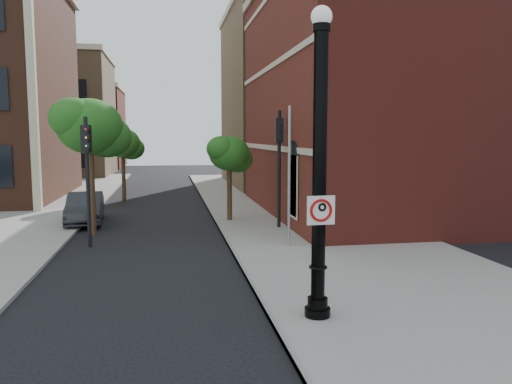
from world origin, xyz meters
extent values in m
plane|color=black|center=(0.00, 0.00, 0.00)|extent=(120.00, 120.00, 0.00)
cube|color=gray|center=(6.00, 10.00, 0.06)|extent=(8.00, 60.00, 0.12)
cube|color=gray|center=(-9.00, 18.00, 0.06)|extent=(10.00, 50.00, 0.12)
cube|color=gray|center=(2.05, 10.00, 0.07)|extent=(0.10, 60.00, 0.14)
cube|color=maroon|center=(16.00, 14.00, 6.00)|extent=(22.00, 16.00, 12.00)
cube|color=black|center=(4.96, 9.00, 2.00)|extent=(0.08, 1.40, 2.40)
cube|color=beige|center=(4.97, 14.00, 3.50)|extent=(0.06, 16.00, 0.25)
cube|color=beige|center=(4.97, 14.00, 7.50)|extent=(0.06, 16.00, 0.25)
cube|color=beige|center=(-7.00, 17.00, 7.00)|extent=(0.40, 0.40, 14.00)
cube|color=#8F734E|center=(-12.00, 44.00, 6.00)|extent=(12.00, 12.00, 12.00)
cube|color=maroon|center=(-12.00, 58.00, 5.00)|extent=(12.00, 12.00, 10.00)
cube|color=#8F734E|center=(16.00, 30.00, 7.00)|extent=(22.00, 14.00, 14.00)
cylinder|color=black|center=(3.06, -0.70, 0.15)|extent=(0.57, 0.57, 0.31)
cylinder|color=black|center=(3.06, -0.70, 0.41)|extent=(0.45, 0.45, 0.26)
cylinder|color=black|center=(3.06, -0.70, 3.27)|extent=(0.31, 0.31, 5.93)
torus|color=black|center=(3.06, -0.70, 1.23)|extent=(0.41, 0.41, 0.06)
cylinder|color=black|center=(3.06, -0.70, 6.32)|extent=(0.37, 0.37, 0.15)
sphere|color=silver|center=(3.06, -0.70, 6.55)|extent=(0.45, 0.45, 0.45)
cube|color=white|center=(3.05, -0.88, 2.51)|extent=(0.63, 0.05, 0.62)
cube|color=black|center=(3.05, -0.88, 2.80)|extent=(0.62, 0.03, 0.05)
cube|color=black|center=(3.05, -0.88, 2.22)|extent=(0.62, 0.03, 0.05)
cube|color=black|center=(2.77, -0.89, 2.51)|extent=(0.05, 0.01, 0.62)
cube|color=black|center=(3.34, -0.86, 2.51)|extent=(0.05, 0.01, 0.62)
torus|color=#C10A07|center=(3.05, -0.88, 2.51)|extent=(0.50, 0.08, 0.50)
cube|color=#C10A07|center=(3.05, -0.88, 2.51)|extent=(0.35, 0.02, 0.35)
cube|color=black|center=(3.00, -0.88, 2.51)|extent=(0.06, 0.01, 0.29)
torus|color=black|center=(3.08, -0.88, 2.58)|extent=(0.20, 0.07, 0.19)
cylinder|color=black|center=(3.05, -0.88, 2.79)|extent=(0.03, 0.02, 0.03)
imported|color=#292A2E|center=(-3.99, 13.18, 0.72)|extent=(1.88, 4.50, 1.45)
cylinder|color=black|center=(-3.03, 7.93, 2.39)|extent=(0.14, 0.14, 4.78)
cube|color=black|center=(-3.03, 7.93, 3.98)|extent=(0.38, 0.37, 1.00)
sphere|color=#E50505|center=(-2.97, 7.78, 4.33)|extent=(0.18, 0.18, 0.18)
sphere|color=#FF8C00|center=(-2.97, 7.78, 4.03)|extent=(0.18, 0.18, 0.18)
sphere|color=#00E519|center=(-2.97, 7.78, 3.73)|extent=(0.18, 0.18, 0.18)
cylinder|color=black|center=(4.60, 10.06, 2.59)|extent=(0.15, 0.15, 5.19)
cube|color=black|center=(4.60, 10.06, 4.32)|extent=(0.35, 0.33, 1.08)
sphere|color=#E50505|center=(4.62, 9.89, 4.70)|extent=(0.19, 0.19, 0.19)
sphere|color=#FF8C00|center=(4.62, 9.89, 4.38)|extent=(0.19, 0.19, 0.19)
sphere|color=#00E519|center=(4.62, 9.89, 4.05)|extent=(0.19, 0.19, 0.19)
cylinder|color=#999999|center=(4.15, 6.41, 2.58)|extent=(0.10, 0.10, 5.15)
cylinder|color=#372316|center=(-3.20, 10.08, 2.09)|extent=(0.24, 0.24, 4.17)
ellipsoid|color=#204F15|center=(-3.20, 10.08, 4.47)|extent=(2.62, 2.62, 2.23)
ellipsoid|color=#204F15|center=(-2.60, 10.56, 4.06)|extent=(2.03, 2.03, 1.72)
ellipsoid|color=#204F15|center=(-3.74, 9.72, 4.77)|extent=(1.91, 1.91, 1.62)
cylinder|color=#372316|center=(-2.86, 20.90, 1.70)|extent=(0.24, 0.24, 3.41)
ellipsoid|color=#204F15|center=(-2.86, 20.90, 3.65)|extent=(2.14, 2.14, 1.82)
ellipsoid|color=#204F15|center=(-2.37, 21.29, 3.31)|extent=(1.66, 1.66, 1.41)
ellipsoid|color=#204F15|center=(-3.30, 20.61, 3.90)|extent=(1.56, 1.56, 1.32)
cylinder|color=#372316|center=(2.72, 12.35, 1.53)|extent=(0.24, 0.24, 3.06)
ellipsoid|color=#204F15|center=(2.72, 12.35, 3.28)|extent=(1.92, 1.92, 1.64)
ellipsoid|color=#204F15|center=(3.15, 12.70, 2.97)|extent=(1.49, 1.49, 1.26)
ellipsoid|color=#204F15|center=(2.32, 12.08, 3.50)|extent=(1.40, 1.40, 1.19)
camera|label=1|loc=(-0.14, -10.97, 4.08)|focal=35.00mm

